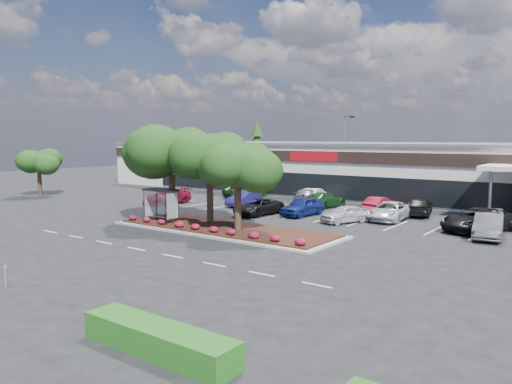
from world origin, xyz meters
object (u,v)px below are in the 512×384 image
Objects in this scene: survey_stake at (5,274)px; car_0 at (167,196)px; car_1 at (244,199)px; light_pole at (345,161)px.

car_0 is (-15.92, 24.99, 0.04)m from survey_stake.
car_1 reaches higher than survey_stake.
car_0 is 8.25m from car_1.
car_0 is at bearing -160.28° from car_1.
light_pole is 2.06× the size of car_1.
car_1 is (7.52, 3.39, -0.02)m from car_0.
car_1 is (-8.39, 28.38, 0.03)m from survey_stake.
light_pole is 41.32m from survey_stake.
light_pole is 8.31× the size of survey_stake.
light_pole is at bearing 63.21° from car_0.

